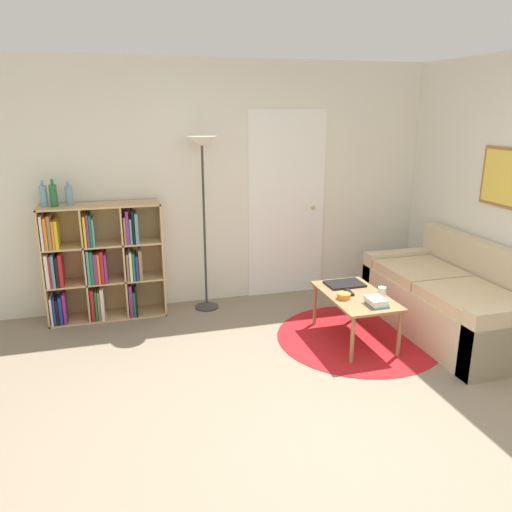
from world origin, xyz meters
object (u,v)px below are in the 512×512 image
(bookshelf, at_px, (98,263))
(bottle_left, at_px, (44,196))
(cup, at_px, (382,292))
(coffee_table, at_px, (355,300))
(bowl, at_px, (344,296))
(couch, at_px, (454,302))
(floor_lamp, at_px, (202,163))
(bottle_middle, at_px, (53,195))
(laptop, at_px, (345,284))
(bottle_right, at_px, (69,195))

(bookshelf, relative_size, bottle_left, 4.70)
(cup, relative_size, bottle_left, 0.35)
(coffee_table, xyz_separation_m, bottle_left, (-2.73, 1.21, 0.90))
(bowl, bearing_deg, couch, -1.53)
(couch, height_order, cup, couch)
(floor_lamp, bearing_deg, bottle_middle, 178.61)
(bowl, distance_m, bottle_left, 2.99)
(floor_lamp, height_order, bowl, floor_lamp)
(floor_lamp, bearing_deg, bowl, -49.19)
(floor_lamp, bearing_deg, bottle_left, 177.91)
(bottle_middle, bearing_deg, coffee_table, -24.17)
(bookshelf, bearing_deg, laptop, -21.98)
(bookshelf, xyz_separation_m, bowl, (2.14, -1.26, -0.11))
(couch, xyz_separation_m, bottle_right, (-3.52, 1.31, 0.99))
(bottle_right, bearing_deg, bottle_left, -177.55)
(coffee_table, bearing_deg, couch, -5.23)
(floor_lamp, height_order, couch, floor_lamp)
(couch, bearing_deg, bowl, 178.47)
(cup, bearing_deg, bottle_right, 153.97)
(bookshelf, relative_size, laptop, 3.32)
(bookshelf, xyz_separation_m, bottle_middle, (-0.35, -0.01, 0.72))
(bookshelf, bearing_deg, bowl, -30.51)
(bottle_middle, bearing_deg, cup, -24.42)
(bookshelf, distance_m, couch, 3.56)
(laptop, xyz_separation_m, bottle_left, (-2.75, 0.94, 0.84))
(cup, height_order, bottle_left, bottle_left)
(coffee_table, bearing_deg, bottle_right, 154.09)
(floor_lamp, relative_size, bottle_left, 7.23)
(bookshelf, xyz_separation_m, bottle_left, (-0.44, 0.01, 0.71))
(bottle_right, bearing_deg, coffee_table, -25.91)
(cup, bearing_deg, floor_lamp, 138.16)
(coffee_table, distance_m, laptop, 0.28)
(cup, bearing_deg, couch, 1.06)
(bookshelf, height_order, floor_lamp, floor_lamp)
(bookshelf, height_order, laptop, bookshelf)
(bookshelf, distance_m, bowl, 2.48)
(bookshelf, distance_m, bottle_left, 0.84)
(laptop, height_order, cup, cup)
(couch, relative_size, coffee_table, 1.99)
(bookshelf, distance_m, floor_lamp, 1.47)
(bookshelf, xyz_separation_m, bottle_right, (-0.21, 0.02, 0.70))
(floor_lamp, relative_size, cup, 20.45)
(couch, relative_size, bottle_right, 7.76)
(laptop, height_order, bottle_left, bottle_left)
(cup, distance_m, bottle_middle, 3.23)
(laptop, distance_m, bottle_middle, 2.93)
(bottle_middle, bearing_deg, bowl, -26.60)
(couch, relative_size, bottle_middle, 6.82)
(coffee_table, xyz_separation_m, bottle_middle, (-2.64, 1.18, 0.90))
(bottle_right, bearing_deg, cup, -26.03)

